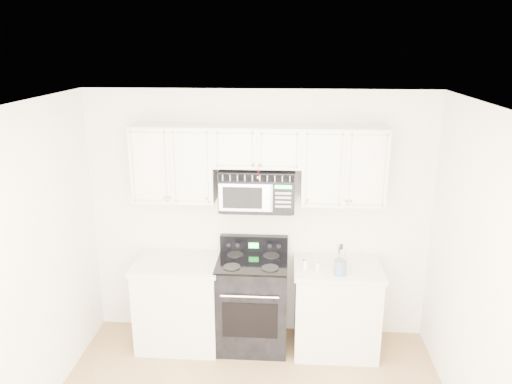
{
  "coord_description": "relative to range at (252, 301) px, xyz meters",
  "views": [
    {
      "loc": [
        0.3,
        -3.09,
        3.03
      ],
      "look_at": [
        0.0,
        1.3,
        1.7
      ],
      "focal_mm": 35.0,
      "sensor_mm": 36.0,
      "label": 1
    }
  ],
  "objects": [
    {
      "name": "shaker_pepper",
      "position": [
        0.52,
        -0.13,
        0.49
      ],
      "size": [
        0.05,
        0.05,
        0.11
      ],
      "color": "white",
      "rests_on": "base_cabinet_right"
    },
    {
      "name": "room",
      "position": [
        0.05,
        -1.45,
        0.82
      ],
      "size": [
        3.51,
        3.51,
        2.61
      ],
      "color": "#927653",
      "rests_on": "ground"
    },
    {
      "name": "range",
      "position": [
        0.0,
        0.0,
        0.0
      ],
      "size": [
        0.71,
        0.65,
        1.11
      ],
      "color": "black",
      "rests_on": "ground"
    },
    {
      "name": "microwave",
      "position": [
        0.04,
        0.11,
        1.17
      ],
      "size": [
        0.73,
        0.41,
        0.4
      ],
      "color": "black",
      "rests_on": "ground"
    },
    {
      "name": "shaker_salt",
      "position": [
        0.64,
        -0.13,
        0.48
      ],
      "size": [
        0.04,
        0.04,
        0.09
      ],
      "color": "white",
      "rests_on": "base_cabinet_right"
    },
    {
      "name": "base_cabinet_right",
      "position": [
        0.85,
        -0.01,
        -0.06
      ],
      "size": [
        0.86,
        0.65,
        0.92
      ],
      "color": "silver",
      "rests_on": "ground"
    },
    {
      "name": "utensil_crock",
      "position": [
        0.85,
        -0.21,
        0.51
      ],
      "size": [
        0.12,
        0.12,
        0.31
      ],
      "color": "slate",
      "rests_on": "base_cabinet_right"
    },
    {
      "name": "base_cabinet_left",
      "position": [
        -0.75,
        -0.01,
        -0.06
      ],
      "size": [
        0.86,
        0.65,
        0.92
      ],
      "color": "silver",
      "rests_on": "ground"
    },
    {
      "name": "upper_cabinets",
      "position": [
        0.05,
        0.13,
        1.45
      ],
      "size": [
        2.44,
        0.37,
        0.75
      ],
      "color": "silver",
      "rests_on": "ground"
    }
  ]
}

